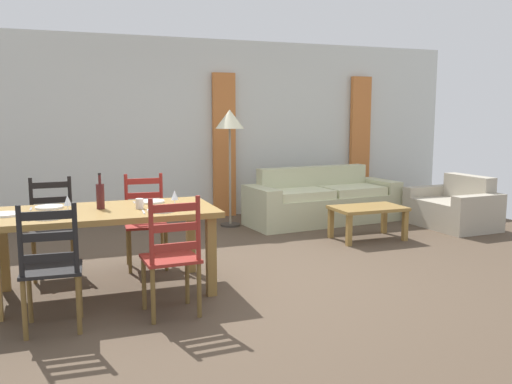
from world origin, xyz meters
name	(u,v)px	position (x,y,z in m)	size (l,w,h in m)	color
ground_plane	(238,279)	(0.00, 0.00, -0.01)	(9.60, 9.60, 0.02)	#4E3E2F
wall_far	(168,129)	(0.00, 3.30, 1.35)	(9.60, 0.16, 2.70)	silver
curtain_panel_left	(224,146)	(0.83, 3.16, 1.10)	(0.35, 0.08, 2.20)	#C46E35
curtain_panel_right	(360,143)	(3.23, 3.16, 1.10)	(0.35, 0.08, 2.20)	#C46E35
dining_table	(105,219)	(-1.23, -0.02, 0.66)	(1.90, 0.96, 0.75)	olive
dining_chair_near_left	(51,268)	(-1.67, -0.76, 0.48)	(0.44, 0.42, 0.96)	black
dining_chair_near_right	(172,256)	(-0.79, -0.76, 0.48)	(0.44, 0.42, 0.96)	maroon
dining_chair_far_left	(53,227)	(-1.66, 0.74, 0.48)	(0.43, 0.41, 0.96)	black
dining_chair_far_right	(146,221)	(-0.76, 0.73, 0.48)	(0.45, 0.43, 0.96)	maroon
dinner_plate_near_left	(49,217)	(-1.68, -0.27, 0.76)	(0.24, 0.24, 0.02)	white
fork_near_left	(28,219)	(-1.83, -0.27, 0.75)	(0.02, 0.17, 0.01)	silver
dinner_plate_near_right	(161,210)	(-0.78, -0.27, 0.76)	(0.24, 0.24, 0.02)	white
fork_near_right	(144,212)	(-0.93, -0.27, 0.75)	(0.02, 0.17, 0.01)	silver
dinner_plate_far_left	(49,207)	(-1.68, 0.23, 0.76)	(0.24, 0.24, 0.02)	white
fork_far_left	(31,209)	(-1.83, 0.23, 0.75)	(0.02, 0.17, 0.01)	silver
dinner_plate_far_right	(152,201)	(-0.78, 0.23, 0.76)	(0.24, 0.24, 0.02)	white
fork_far_right	(135,203)	(-0.93, 0.23, 0.75)	(0.02, 0.17, 0.01)	silver
dinner_plate_head_west	(6,214)	(-2.01, -0.02, 0.76)	(0.24, 0.24, 0.02)	white
wine_bottle	(100,196)	(-1.25, 0.04, 0.87)	(0.07, 0.07, 0.32)	#471919
wine_glass_near_left	(68,201)	(-1.52, -0.15, 0.86)	(0.06, 0.06, 0.16)	white
wine_glass_near_right	(175,196)	(-0.64, -0.16, 0.86)	(0.06, 0.06, 0.16)	white
coffee_cup_primary	(140,204)	(-0.93, -0.07, 0.80)	(0.07, 0.07, 0.09)	beige
couch	(321,202)	(2.02, 2.21, 0.29)	(2.35, 1.02, 0.80)	#B9BA92
coffee_table	(368,212)	(2.06, 0.99, 0.36)	(0.90, 0.56, 0.42)	olive
armchair_upholstered	(455,209)	(3.65, 1.24, 0.25)	(0.86, 1.20, 0.72)	#AAA18D
standing_lamp	(230,126)	(0.68, 2.39, 1.41)	(0.40, 0.40, 1.64)	#332D28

